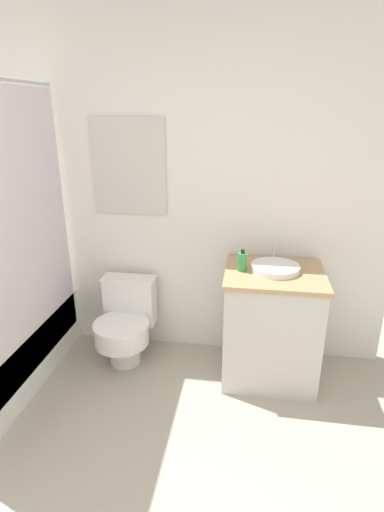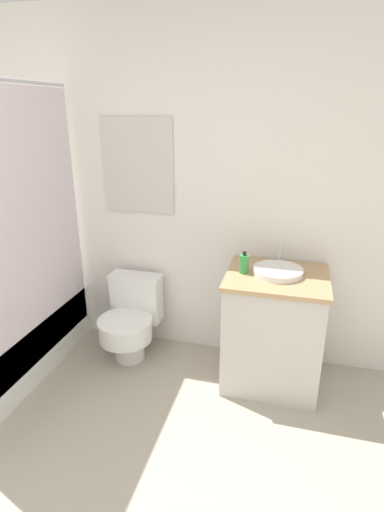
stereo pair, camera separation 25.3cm
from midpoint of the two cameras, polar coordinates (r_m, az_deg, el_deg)
wall_back at (r=2.98m, az=-2.27°, el=9.40°), size 3.48×0.07×2.50m
shower_area at (r=3.10m, az=-23.42°, el=-11.32°), size 0.59×1.50×1.98m
toilet at (r=3.10m, az=-6.42°, el=-8.97°), size 0.41×0.53×0.62m
vanity at (r=2.84m, az=14.05°, el=-10.19°), size 0.66×0.58×0.80m
sink at (r=2.68m, az=14.83°, el=-2.15°), size 0.32×0.36×0.13m
soap_bottle at (r=2.64m, az=10.18°, el=-1.13°), size 0.06×0.06×0.15m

